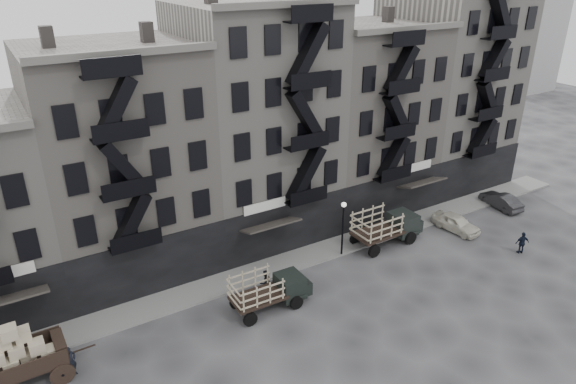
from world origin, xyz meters
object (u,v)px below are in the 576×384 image
stake_truck_east (386,224)px  policeman (522,243)px  pedestrian_west (71,362)px  wagon (16,351)px  pedestrian_mid (265,282)px  car_east (456,223)px  stake_truck_west (269,288)px  car_far (501,201)px

stake_truck_east → policeman: stake_truck_east is taller
stake_truck_east → pedestrian_west: stake_truck_east is taller
wagon → pedestrian_mid: 14.22m
wagon → car_east: bearing=-0.9°
wagon → policeman: wagon is taller
stake_truck_west → car_east: stake_truck_west is taller
stake_truck_east → policeman: bearing=-40.0°
car_far → pedestrian_mid: pedestrian_mid is taller
car_far → car_east: bearing=14.3°
car_far → stake_truck_east: bearing=4.6°
pedestrian_west → pedestrian_mid: bearing=-31.1°
wagon → car_far: bearing=0.4°
stake_truck_east → policeman: size_ratio=3.37×
pedestrian_west → car_far: bearing=-34.0°
car_east → pedestrian_west: (-28.92, -0.70, 0.23)m
stake_truck_west → wagon: bearing=176.7°
stake_truck_west → pedestrian_mid: stake_truck_west is taller
pedestrian_mid → pedestrian_west: bearing=-1.8°
pedestrian_west → wagon: bearing=125.8°
policeman → pedestrian_mid: bearing=8.9°
pedestrian_west → pedestrian_mid: (11.95, 1.13, -0.05)m
stake_truck_west → pedestrian_west: (-11.43, 0.28, -0.55)m
stake_truck_east → pedestrian_west: (-22.79, -2.04, -0.74)m
stake_truck_west → pedestrian_west: 11.45m
stake_truck_west → stake_truck_east: size_ratio=0.89×
stake_truck_west → stake_truck_east: stake_truck_east is taller
car_east → car_far: car_east is taller
stake_truck_east → stake_truck_west: bearing=-168.8°
car_east → car_far: (6.50, 0.86, -0.01)m
car_east → pedestrian_mid: size_ratio=2.32×
stake_truck_west → pedestrian_west: stake_truck_west is taller
car_east → pedestrian_west: bearing=174.6°
car_east → policeman: policeman is taller
car_east → policeman: size_ratio=2.30×
wagon → pedestrian_mid: size_ratio=2.60×
pedestrian_mid → policeman: (18.38, -5.33, 0.01)m
stake_truck_east → car_far: (12.62, -0.47, -0.98)m
stake_truck_west → stake_truck_east: 11.60m
wagon → stake_truck_west: 13.69m
wagon → stake_truck_west: wagon is taller
wagon → policeman: 32.93m
car_east → pedestrian_mid: (-16.96, 0.43, 0.18)m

